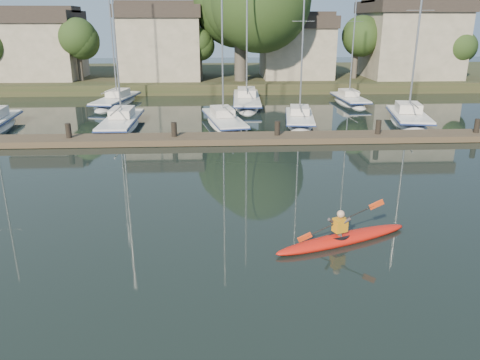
{
  "coord_description": "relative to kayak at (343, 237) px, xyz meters",
  "views": [
    {
      "loc": [
        -0.63,
        -12.63,
        6.74
      ],
      "look_at": [
        0.25,
        3.55,
        1.2
      ],
      "focal_mm": 35.0,
      "sensor_mm": 36.0,
      "label": 1
    }
  ],
  "objects": [
    {
      "name": "sailboat_4",
      "position": [
        9.43,
        18.1,
        -0.4
      ],
      "size": [
        3.77,
        7.89,
        12.9
      ],
      "rotation": [
        0.0,
        0.0,
        -0.2
      ],
      "color": "silver",
      "rests_on": "ground"
    },
    {
      "name": "kayak",
      "position": [
        0.0,
        0.0,
        0.0
      ],
      "size": [
        4.82,
        2.44,
        1.58
      ],
      "rotation": [
        0.0,
        0.0,
        0.38
      ],
      "color": "red",
      "rests_on": "ground"
    },
    {
      "name": "sailboat_7",
      "position": [
        7.6,
        26.38,
        -0.36
      ],
      "size": [
        2.18,
        7.27,
        11.6
      ],
      "rotation": [
        0.0,
        0.0,
        0.04
      ],
      "color": "silver",
      "rests_on": "ground"
    },
    {
      "name": "sailboat_6",
      "position": [
        -1.31,
        26.12,
        -0.39
      ],
      "size": [
        2.73,
        10.69,
        16.85
      ],
      "rotation": [
        0.0,
        0.0,
        -0.05
      ],
      "color": "silver",
      "rests_on": "ground"
    },
    {
      "name": "dock",
      "position": [
        -3.38,
        13.29,
        0.01
      ],
      "size": [
        34.0,
        2.0,
        1.8
      ],
      "color": "#4D3F2C",
      "rests_on": "ground"
    },
    {
      "name": "shore",
      "position": [
        -1.77,
        39.58,
        3.04
      ],
      "size": [
        90.0,
        25.25,
        12.75
      ],
      "color": "#253118",
      "rests_on": "ground"
    },
    {
      "name": "sailboat_1",
      "position": [
        -10.25,
        17.7,
        -0.38
      ],
      "size": [
        2.14,
        8.44,
        13.78
      ],
      "rotation": [
        0.0,
        0.0,
        -0.01
      ],
      "color": "silver",
      "rests_on": "ground"
    },
    {
      "name": "sailboat_5",
      "position": [
        -12.35,
        26.9,
        -0.37
      ],
      "size": [
        3.5,
        8.94,
        14.44
      ],
      "rotation": [
        0.0,
        0.0,
        -0.17
      ],
      "color": "silver",
      "rests_on": "ground"
    },
    {
      "name": "sailboat_3",
      "position": [
        1.84,
        18.39,
        -0.36
      ],
      "size": [
        2.88,
        7.42,
        11.65
      ],
      "rotation": [
        0.0,
        0.0,
        -0.14
      ],
      "color": "silver",
      "rests_on": "ground"
    },
    {
      "name": "sailboat_2",
      "position": [
        -3.41,
        18.01,
        -0.36
      ],
      "size": [
        3.42,
        8.56,
        13.81
      ],
      "rotation": [
        0.0,
        0.0,
        0.18
      ],
      "color": "silver",
      "rests_on": "ground"
    },
    {
      "name": "ground",
      "position": [
        -3.38,
        -0.71,
        -0.19
      ],
      "size": [
        160.0,
        160.0,
        0.0
      ],
      "primitive_type": "plane",
      "color": "black",
      "rests_on": "ground"
    }
  ]
}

